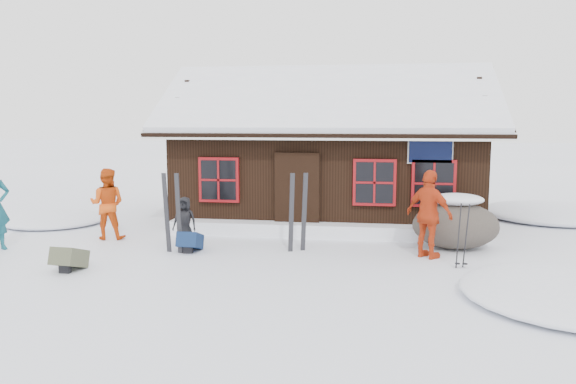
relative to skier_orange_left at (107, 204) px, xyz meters
name	(u,v)px	position (x,y,z in m)	size (l,w,h in m)	color
ground	(239,257)	(3.55, -1.25, -0.86)	(120.00, 120.00, 0.00)	white
mountain_hut	(329,164)	(5.05, 3.73, 0.72)	(8.90, 6.09, 4.42)	black
snow_drift	(320,230)	(5.05, 1.00, -0.68)	(7.60, 0.60, 0.35)	white
snow_mounds	(325,240)	(5.20, 0.61, -0.86)	(20.60, 13.20, 0.48)	white
skier_orange_left	(107,204)	(0.00, 0.00, 0.00)	(0.83, 0.65, 1.71)	#D5490F
skier_orange_right	(429,214)	(7.48, -0.76, 0.07)	(1.08, 0.45, 1.85)	red
skier_crouched	(185,221)	(2.07, -0.41, -0.29)	(0.55, 0.36, 1.13)	black
boulder	(456,224)	(8.16, 0.21, -0.29)	(1.90, 1.42, 1.12)	#4C443C
ski_pair_mid	(172,214)	(2.04, -1.09, -0.02)	(0.46, 0.13, 1.79)	black
ski_pair_right	(298,213)	(4.70, -0.54, -0.02)	(0.42, 0.21, 1.77)	black
ski_poles	(462,237)	(8.05, -1.46, -0.24)	(0.23, 0.12, 1.31)	black
backpack_blue	(190,244)	(2.38, -0.97, -0.70)	(0.45, 0.59, 0.32)	#102245
backpack_olive	(70,262)	(0.60, -2.81, -0.69)	(0.47, 0.63, 0.34)	#484B36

